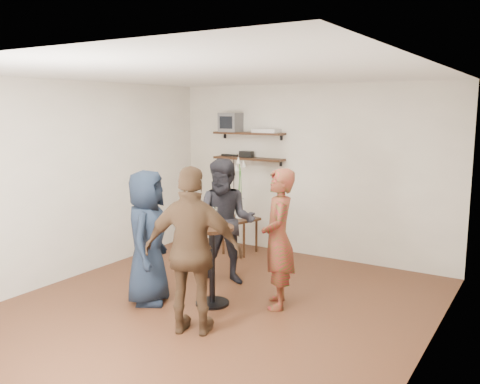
{
  "coord_description": "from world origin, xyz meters",
  "views": [
    {
      "loc": [
        3.12,
        -4.53,
        2.24
      ],
      "look_at": [
        0.06,
        0.4,
        1.28
      ],
      "focal_mm": 38.0,
      "sensor_mm": 36.0,
      "label": 1
    }
  ],
  "objects_px": {
    "side_table": "(240,223)",
    "person_plaid": "(278,239)",
    "person_navy": "(147,237)",
    "person_brown": "(193,251)",
    "radio": "(246,154)",
    "dvd_deck": "(267,131)",
    "person_dark": "(226,222)",
    "crt_monitor": "(231,122)",
    "drinks_table": "(212,255)"
  },
  "relations": [
    {
      "from": "person_dark",
      "to": "person_brown",
      "type": "xyz_separation_m",
      "value": [
        0.54,
        -1.4,
        0.04
      ]
    },
    {
      "from": "person_dark",
      "to": "person_brown",
      "type": "height_order",
      "value": "person_brown"
    },
    {
      "from": "person_plaid",
      "to": "person_dark",
      "type": "bearing_deg",
      "value": -138.4
    },
    {
      "from": "person_dark",
      "to": "person_navy",
      "type": "xyz_separation_m",
      "value": [
        -0.4,
        -1.03,
        -0.03
      ]
    },
    {
      "from": "person_navy",
      "to": "person_brown",
      "type": "height_order",
      "value": "person_brown"
    },
    {
      "from": "radio",
      "to": "side_table",
      "type": "distance_m",
      "value": 1.11
    },
    {
      "from": "side_table",
      "to": "drinks_table",
      "type": "xyz_separation_m",
      "value": [
        0.85,
        -1.97,
        0.12
      ]
    },
    {
      "from": "crt_monitor",
      "to": "radio",
      "type": "bearing_deg",
      "value": 0.0
    },
    {
      "from": "radio",
      "to": "person_navy",
      "type": "bearing_deg",
      "value": -84.17
    },
    {
      "from": "side_table",
      "to": "person_plaid",
      "type": "distance_m",
      "value": 2.23
    },
    {
      "from": "radio",
      "to": "drinks_table",
      "type": "distance_m",
      "value": 2.68
    },
    {
      "from": "radio",
      "to": "person_plaid",
      "type": "bearing_deg",
      "value": -50.76
    },
    {
      "from": "person_dark",
      "to": "side_table",
      "type": "bearing_deg",
      "value": 92.9
    },
    {
      "from": "crt_monitor",
      "to": "drinks_table",
      "type": "height_order",
      "value": "crt_monitor"
    },
    {
      "from": "crt_monitor",
      "to": "drinks_table",
      "type": "xyz_separation_m",
      "value": [
        1.23,
        -2.33,
        -1.43
      ]
    },
    {
      "from": "side_table",
      "to": "person_plaid",
      "type": "bearing_deg",
      "value": -46.93
    },
    {
      "from": "crt_monitor",
      "to": "side_table",
      "type": "height_order",
      "value": "crt_monitor"
    },
    {
      "from": "radio",
      "to": "person_plaid",
      "type": "distance_m",
      "value": 2.65
    },
    {
      "from": "radio",
      "to": "person_brown",
      "type": "distance_m",
      "value": 3.33
    },
    {
      "from": "radio",
      "to": "drinks_table",
      "type": "xyz_separation_m",
      "value": [
        0.95,
        -2.33,
        -0.93
      ]
    },
    {
      "from": "person_plaid",
      "to": "person_brown",
      "type": "distance_m",
      "value": 1.13
    },
    {
      "from": "person_plaid",
      "to": "radio",
      "type": "bearing_deg",
      "value": -168.94
    },
    {
      "from": "dvd_deck",
      "to": "drinks_table",
      "type": "bearing_deg",
      "value": -75.92
    },
    {
      "from": "crt_monitor",
      "to": "radio",
      "type": "xyz_separation_m",
      "value": [
        0.29,
        0.0,
        -0.5
      ]
    },
    {
      "from": "person_brown",
      "to": "dvd_deck",
      "type": "bearing_deg",
      "value": -95.05
    },
    {
      "from": "crt_monitor",
      "to": "side_table",
      "type": "distance_m",
      "value": 1.63
    },
    {
      "from": "person_plaid",
      "to": "crt_monitor",
      "type": "bearing_deg",
      "value": -164.27
    },
    {
      "from": "crt_monitor",
      "to": "dvd_deck",
      "type": "relative_size",
      "value": 0.8
    },
    {
      "from": "person_brown",
      "to": "drinks_table",
      "type": "bearing_deg",
      "value": -90.0
    },
    {
      "from": "dvd_deck",
      "to": "side_table",
      "type": "xyz_separation_m",
      "value": [
        -0.26,
        -0.36,
        -1.43
      ]
    },
    {
      "from": "drinks_table",
      "to": "person_brown",
      "type": "distance_m",
      "value": 0.79
    },
    {
      "from": "dvd_deck",
      "to": "radio",
      "type": "xyz_separation_m",
      "value": [
        -0.36,
        0.0,
        -0.38
      ]
    },
    {
      "from": "dvd_deck",
      "to": "drinks_table",
      "type": "distance_m",
      "value": 2.73
    },
    {
      "from": "side_table",
      "to": "person_navy",
      "type": "bearing_deg",
      "value": -85.76
    },
    {
      "from": "person_dark",
      "to": "person_brown",
      "type": "distance_m",
      "value": 1.5
    },
    {
      "from": "drinks_table",
      "to": "person_dark",
      "type": "height_order",
      "value": "person_dark"
    },
    {
      "from": "radio",
      "to": "drinks_table",
      "type": "bearing_deg",
      "value": -67.84
    },
    {
      "from": "radio",
      "to": "side_table",
      "type": "bearing_deg",
      "value": -74.27
    },
    {
      "from": "drinks_table",
      "to": "dvd_deck",
      "type": "bearing_deg",
      "value": 104.08
    },
    {
      "from": "crt_monitor",
      "to": "person_brown",
      "type": "bearing_deg",
      "value": -63.64
    },
    {
      "from": "dvd_deck",
      "to": "person_navy",
      "type": "xyz_separation_m",
      "value": [
        -0.09,
        -2.65,
        -1.12
      ]
    },
    {
      "from": "dvd_deck",
      "to": "drinks_table",
      "type": "relative_size",
      "value": 0.43
    },
    {
      "from": "dvd_deck",
      "to": "person_dark",
      "type": "relative_size",
      "value": 0.25
    },
    {
      "from": "drinks_table",
      "to": "person_dark",
      "type": "bearing_deg",
      "value": 111.39
    },
    {
      "from": "crt_monitor",
      "to": "side_table",
      "type": "xyz_separation_m",
      "value": [
        0.39,
        -0.36,
        -1.55
      ]
    },
    {
      "from": "crt_monitor",
      "to": "person_dark",
      "type": "bearing_deg",
      "value": -59.42
    },
    {
      "from": "dvd_deck",
      "to": "person_dark",
      "type": "distance_m",
      "value": 1.98
    },
    {
      "from": "person_dark",
      "to": "person_brown",
      "type": "relative_size",
      "value": 0.95
    },
    {
      "from": "side_table",
      "to": "person_dark",
      "type": "height_order",
      "value": "person_dark"
    },
    {
      "from": "dvd_deck",
      "to": "person_plaid",
      "type": "xyz_separation_m",
      "value": [
        1.25,
        -1.97,
        -1.1
      ]
    }
  ]
}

